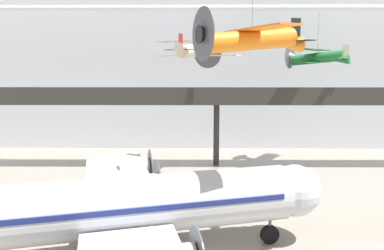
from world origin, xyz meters
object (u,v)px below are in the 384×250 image
(suspended_plane_green_biplane, at_px, (317,58))
(suspended_plane_cream_biplane, at_px, (195,50))
(airliner_silver_main, at_px, (109,208))
(suspended_plane_orange_highwing, at_px, (252,39))

(suspended_plane_green_biplane, height_order, suspended_plane_cream_biplane, same)
(airliner_silver_main, relative_size, suspended_plane_cream_biplane, 3.85)
(suspended_plane_green_biplane, xyz_separation_m, suspended_plane_cream_biplane, (-13.82, -5.62, 0.68))
(airliner_silver_main, xyz_separation_m, suspended_plane_green_biplane, (19.03, 21.81, 9.21))
(suspended_plane_orange_highwing, distance_m, suspended_plane_cream_biplane, 14.13)
(airliner_silver_main, bearing_deg, suspended_plane_green_biplane, 34.35)
(suspended_plane_cream_biplane, bearing_deg, suspended_plane_orange_highwing, -141.06)
(suspended_plane_orange_highwing, height_order, suspended_plane_green_biplane, same)
(suspended_plane_orange_highwing, relative_size, suspended_plane_green_biplane, 1.14)
(suspended_plane_orange_highwing, distance_m, suspended_plane_green_biplane, 21.87)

